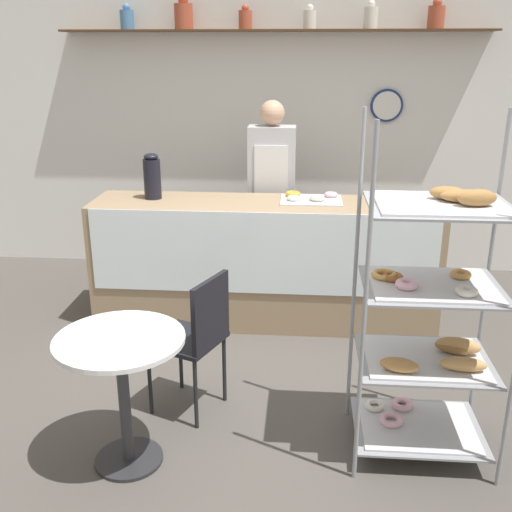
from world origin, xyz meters
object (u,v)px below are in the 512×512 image
(pastry_rack, at_px, (432,318))
(person_worker, at_px, (272,192))
(cafe_chair, at_px, (198,331))
(coffee_carafe, at_px, (152,177))
(cafe_table, at_px, (122,370))
(donut_tray_counter, at_px, (310,198))

(pastry_rack, height_order, person_worker, pastry_rack)
(pastry_rack, distance_m, person_worker, 2.33)
(cafe_chair, distance_m, coffee_carafe, 1.62)
(cafe_chair, bearing_deg, coffee_carafe, -134.60)
(pastry_rack, height_order, coffee_carafe, pastry_rack)
(pastry_rack, bearing_deg, cafe_chair, 168.80)
(pastry_rack, height_order, cafe_chair, pastry_rack)
(person_worker, relative_size, cafe_chair, 1.94)
(cafe_table, xyz_separation_m, coffee_carafe, (-0.28, 1.89, 0.60))
(pastry_rack, xyz_separation_m, cafe_chair, (-1.26, 0.25, -0.25))
(cafe_chair, bearing_deg, pastry_rack, 101.53)
(pastry_rack, relative_size, cafe_table, 2.47)
(coffee_carafe, bearing_deg, donut_tray_counter, 1.52)
(pastry_rack, height_order, cafe_table, pastry_rack)
(pastry_rack, distance_m, donut_tray_counter, 1.79)
(pastry_rack, xyz_separation_m, donut_tray_counter, (-0.62, 1.67, 0.21))
(person_worker, relative_size, donut_tray_counter, 3.60)
(cafe_table, bearing_deg, coffee_carafe, 98.41)
(cafe_table, distance_m, coffee_carafe, 2.00)
(cafe_table, relative_size, cafe_chair, 0.84)
(person_worker, bearing_deg, coffee_carafe, -151.63)
(cafe_chair, relative_size, coffee_carafe, 2.46)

